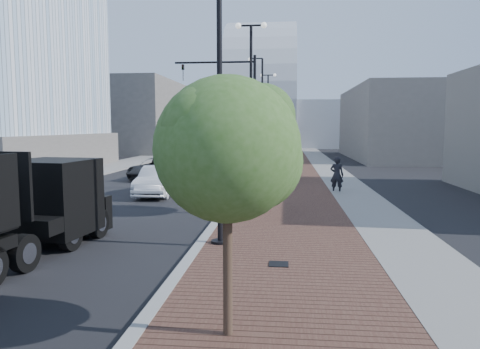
# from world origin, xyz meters

# --- Properties ---
(sidewalk) EXTENTS (7.00, 140.00, 0.12)m
(sidewalk) POSITION_xyz_m (3.50, 40.00, 0.06)
(sidewalk) COLOR #4C2D23
(sidewalk) RESTS_ON ground
(concrete_strip) EXTENTS (2.40, 140.00, 0.13)m
(concrete_strip) POSITION_xyz_m (6.20, 40.00, 0.07)
(concrete_strip) COLOR slate
(concrete_strip) RESTS_ON ground
(curb) EXTENTS (0.30, 140.00, 0.14)m
(curb) POSITION_xyz_m (0.00, 40.00, 0.07)
(curb) COLOR gray
(curb) RESTS_ON ground
(west_sidewalk) EXTENTS (4.00, 140.00, 0.12)m
(west_sidewalk) POSITION_xyz_m (-13.00, 40.00, 0.06)
(west_sidewalk) COLOR slate
(west_sidewalk) RESTS_ON ground
(white_sedan) EXTENTS (1.85, 4.79, 1.56)m
(white_sedan) POSITION_xyz_m (-4.18, 20.03, 0.78)
(white_sedan) COLOR silver
(white_sedan) RESTS_ON ground
(dark_car_mid) EXTENTS (3.48, 5.61, 1.45)m
(dark_car_mid) POSITION_xyz_m (-6.42, 27.41, 0.72)
(dark_car_mid) COLOR black
(dark_car_mid) RESTS_ON ground
(dark_car_far) EXTENTS (2.34, 4.87, 1.37)m
(dark_car_far) POSITION_xyz_m (-3.93, 53.25, 0.68)
(dark_car_far) COLOR black
(dark_car_far) RESTS_ON ground
(pedestrian) EXTENTS (0.85, 0.69, 2.02)m
(pedestrian) POSITION_xyz_m (5.34, 21.58, 1.01)
(pedestrian) COLOR black
(pedestrian) RESTS_ON ground
(streetlight_1) EXTENTS (1.44, 0.56, 9.21)m
(streetlight_1) POSITION_xyz_m (0.49, 10.00, 4.34)
(streetlight_1) COLOR black
(streetlight_1) RESTS_ON ground
(streetlight_2) EXTENTS (1.72, 0.56, 9.28)m
(streetlight_2) POSITION_xyz_m (0.60, 22.00, 4.82)
(streetlight_2) COLOR black
(streetlight_2) RESTS_ON ground
(streetlight_3) EXTENTS (1.44, 0.56, 9.21)m
(streetlight_3) POSITION_xyz_m (0.49, 34.00, 4.34)
(streetlight_3) COLOR black
(streetlight_3) RESTS_ON ground
(streetlight_4) EXTENTS (1.72, 0.56, 9.28)m
(streetlight_4) POSITION_xyz_m (0.60, 46.00, 4.82)
(streetlight_4) COLOR black
(streetlight_4) RESTS_ON ground
(traffic_mast) EXTENTS (5.09, 0.20, 8.00)m
(traffic_mast) POSITION_xyz_m (-0.30, 25.00, 4.98)
(traffic_mast) COLOR black
(traffic_mast) RESTS_ON ground
(tree_0) EXTENTS (2.45, 2.41, 4.47)m
(tree_0) POSITION_xyz_m (1.65, 4.02, 3.25)
(tree_0) COLOR #382619
(tree_0) RESTS_ON ground
(tree_1) EXTENTS (2.67, 2.67, 5.36)m
(tree_1) POSITION_xyz_m (1.65, 15.02, 4.02)
(tree_1) COLOR #382619
(tree_1) RESTS_ON ground
(tree_2) EXTENTS (2.86, 2.86, 4.72)m
(tree_2) POSITION_xyz_m (1.65, 27.02, 3.28)
(tree_2) COLOR #382619
(tree_2) RESTS_ON ground
(tree_3) EXTENTS (2.58, 2.56, 4.70)m
(tree_3) POSITION_xyz_m (1.65, 39.02, 3.40)
(tree_3) COLOR #382619
(tree_3) RESTS_ON ground
(convention_center) EXTENTS (50.00, 30.00, 50.00)m
(convention_center) POSITION_xyz_m (-2.00, 85.00, 6.00)
(convention_center) COLOR #B3B9BE
(convention_center) RESTS_ON ground
(commercial_block_nw) EXTENTS (14.00, 20.00, 10.00)m
(commercial_block_nw) POSITION_xyz_m (-20.00, 60.00, 5.00)
(commercial_block_nw) COLOR #5F5A55
(commercial_block_nw) RESTS_ON ground
(commercial_block_ne) EXTENTS (12.00, 22.00, 8.00)m
(commercial_block_ne) POSITION_xyz_m (16.00, 50.00, 4.00)
(commercial_block_ne) COLOR #635E59
(commercial_block_ne) RESTS_ON ground
(utility_cover_1) EXTENTS (0.50, 0.50, 0.02)m
(utility_cover_1) POSITION_xyz_m (2.40, 8.00, 0.13)
(utility_cover_1) COLOR black
(utility_cover_1) RESTS_ON sidewalk
(utility_cover_2) EXTENTS (0.50, 0.50, 0.02)m
(utility_cover_2) POSITION_xyz_m (2.40, 19.00, 0.13)
(utility_cover_2) COLOR black
(utility_cover_2) RESTS_ON sidewalk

